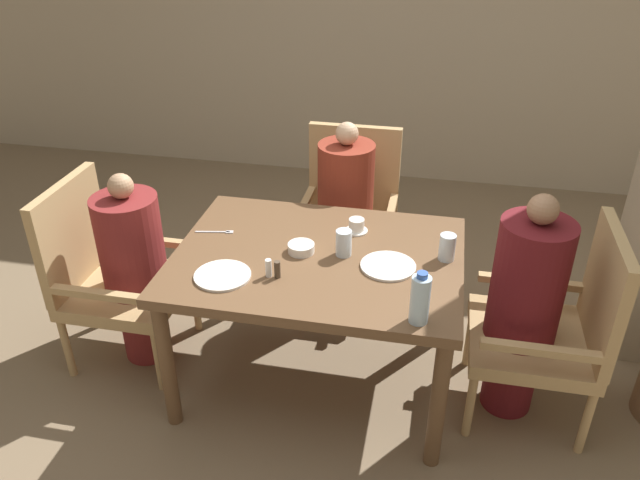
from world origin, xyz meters
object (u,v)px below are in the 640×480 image
(plate_main_left, at_px, (223,276))
(glass_tall_mid, at_px, (447,247))
(chair_right_side, at_px, (557,325))
(teacup_with_saucer, at_px, (356,226))
(diner_in_far_chair, at_px, (345,211))
(diner_in_right_chair, at_px, (524,306))
(glass_tall_near, at_px, (344,243))
(water_bottle, at_px, (420,299))
(chair_far_side, at_px, (349,209))
(diner_in_left_chair, at_px, (135,268))
(plate_main_right, at_px, (388,266))
(chair_left_side, at_px, (108,271))
(bowl_small, at_px, (301,248))

(plate_main_left, height_order, glass_tall_mid, glass_tall_mid)
(chair_right_side, bearing_deg, teacup_with_saucer, 165.11)
(diner_in_far_chair, bearing_deg, diner_in_right_chair, -39.56)
(diner_in_right_chair, relative_size, glass_tall_near, 9.05)
(teacup_with_saucer, xyz_separation_m, water_bottle, (0.35, -0.66, 0.07))
(diner_in_far_chair, xyz_separation_m, chair_right_side, (1.10, -0.78, -0.06))
(chair_far_side, bearing_deg, water_bottle, -70.09)
(diner_in_far_chair, bearing_deg, diner_in_left_chair, -140.44)
(diner_in_far_chair, relative_size, glass_tall_near, 8.81)
(plate_main_right, relative_size, glass_tall_near, 1.99)
(chair_left_side, relative_size, chair_far_side, 1.00)
(diner_in_left_chair, height_order, teacup_with_saucer, diner_in_left_chair)
(plate_main_left, bearing_deg, diner_in_far_chair, 70.48)
(plate_main_left, relative_size, plate_main_right, 1.00)
(plate_main_left, relative_size, bowl_small, 2.00)
(diner_in_left_chair, xyz_separation_m, glass_tall_mid, (1.52, 0.08, 0.26))
(glass_tall_mid, bearing_deg, plate_main_right, -154.12)
(diner_in_far_chair, relative_size, water_bottle, 4.90)
(chair_left_side, relative_size, chair_right_side, 1.00)
(chair_far_side, relative_size, bowl_small, 7.85)
(chair_right_side, distance_m, glass_tall_near, 1.03)
(diner_in_left_chair, distance_m, chair_right_side, 2.04)
(glass_tall_near, bearing_deg, diner_in_left_chair, -178.69)
(chair_far_side, bearing_deg, diner_in_left_chair, -135.22)
(chair_right_side, bearing_deg, plate_main_right, -176.88)
(plate_main_right, bearing_deg, diner_in_right_chair, 3.91)
(water_bottle, bearing_deg, chair_far_side, 109.91)
(plate_main_left, height_order, bowl_small, bowl_small)
(chair_far_side, relative_size, diner_in_right_chair, 0.86)
(chair_far_side, bearing_deg, glass_tall_near, -82.74)
(chair_far_side, height_order, chair_right_side, same)
(chair_far_side, bearing_deg, plate_main_left, -107.13)
(water_bottle, xyz_separation_m, glass_tall_mid, (0.09, 0.49, -0.04))
(chair_right_side, relative_size, glass_tall_near, 7.78)
(plate_main_left, distance_m, bowl_small, 0.40)
(bowl_small, relative_size, water_bottle, 0.55)
(chair_right_side, xyz_separation_m, plate_main_right, (-0.77, -0.04, 0.24))
(diner_in_left_chair, relative_size, diner_in_right_chair, 0.93)
(plate_main_left, xyz_separation_m, bowl_small, (0.29, 0.27, 0.02))
(chair_far_side, xyz_separation_m, water_bottle, (0.49, -1.34, 0.34))
(diner_in_left_chair, xyz_separation_m, chair_right_side, (2.04, -0.00, -0.04))
(diner_in_far_chair, relative_size, bowl_small, 8.90)
(teacup_with_saucer, height_order, glass_tall_mid, glass_tall_mid)
(chair_left_side, height_order, glass_tall_mid, chair_left_side)
(chair_far_side, xyz_separation_m, plate_main_right, (0.33, -0.98, 0.24))
(plate_main_right, bearing_deg, chair_far_side, 108.64)
(teacup_with_saucer, relative_size, water_bottle, 0.49)
(chair_right_side, distance_m, glass_tall_mid, 0.60)
(plate_main_right, xyz_separation_m, bowl_small, (-0.41, 0.05, 0.02))
(diner_in_right_chair, xyz_separation_m, plate_main_left, (-1.31, -0.26, 0.16))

